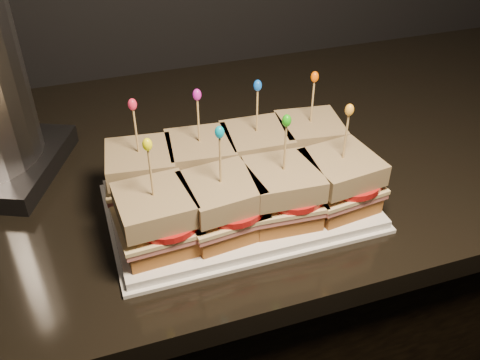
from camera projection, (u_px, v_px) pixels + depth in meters
name	position (u px, v px, depth m)	size (l,w,h in m)	color
cabinet	(180.00, 329.00, 1.18)	(2.20, 0.70, 0.83)	black
granite_slab	(164.00, 168.00, 0.93)	(2.24, 0.74, 0.04)	black
platter	(240.00, 205.00, 0.80)	(0.38, 0.23, 0.02)	white
platter_rim	(240.00, 208.00, 0.80)	(0.39, 0.24, 0.01)	white
sandwich_0_bread_bot	(144.00, 190.00, 0.79)	(0.09, 0.09, 0.03)	brown
sandwich_0_ham	(143.00, 181.00, 0.78)	(0.10, 0.10, 0.01)	#BE6D66
sandwich_0_cheese	(142.00, 177.00, 0.78)	(0.10, 0.10, 0.01)	beige
sandwich_0_tomato	(150.00, 174.00, 0.77)	(0.09, 0.09, 0.01)	#B61614
sandwich_0_bread_top	(140.00, 161.00, 0.76)	(0.09, 0.09, 0.03)	#513012
sandwich_0_pick	(136.00, 134.00, 0.74)	(0.00, 0.00, 0.09)	tan
sandwich_0_frill	(132.00, 104.00, 0.71)	(0.01, 0.01, 0.02)	#ED2242
sandwich_1_bread_bot	(201.00, 179.00, 0.82)	(0.09, 0.09, 0.03)	brown
sandwich_1_ham	(201.00, 170.00, 0.81)	(0.10, 0.10, 0.01)	#BE6D66
sandwich_1_cheese	(201.00, 166.00, 0.80)	(0.10, 0.10, 0.01)	beige
sandwich_1_tomato	(209.00, 163.00, 0.80)	(0.09, 0.09, 0.01)	#B61614
sandwich_1_bread_top	(200.00, 150.00, 0.79)	(0.09, 0.09, 0.03)	#513012
sandwich_1_pick	(198.00, 123.00, 0.76)	(0.00, 0.00, 0.09)	tan
sandwich_1_frill	(197.00, 95.00, 0.73)	(0.01, 0.01, 0.02)	#CE1AB8
sandwich_2_bread_bot	(256.00, 168.00, 0.84)	(0.09, 0.09, 0.03)	brown
sandwich_2_ham	(256.00, 160.00, 0.83)	(0.10, 0.10, 0.01)	#BE6D66
sandwich_2_cheese	(256.00, 156.00, 0.83)	(0.10, 0.10, 0.01)	beige
sandwich_2_tomato	(265.00, 152.00, 0.82)	(0.09, 0.09, 0.01)	#B61614
sandwich_2_bread_top	(256.00, 140.00, 0.81)	(0.09, 0.09, 0.03)	#513012
sandwich_2_pick	(257.00, 114.00, 0.78)	(0.00, 0.00, 0.09)	tan
sandwich_2_frill	(258.00, 85.00, 0.76)	(0.01, 0.01, 0.02)	blue
sandwich_3_bread_bot	(307.00, 158.00, 0.86)	(0.09, 0.09, 0.03)	brown
sandwich_3_ham	(308.00, 150.00, 0.85)	(0.10, 0.10, 0.01)	#BE6D66
sandwich_3_cheese	(309.00, 146.00, 0.85)	(0.10, 0.10, 0.01)	beige
sandwich_3_tomato	(317.00, 143.00, 0.84)	(0.09, 0.09, 0.01)	#B61614
sandwich_3_bread_top	(310.00, 131.00, 0.83)	(0.09, 0.09, 0.03)	#513012
sandwich_3_pick	(312.00, 104.00, 0.81)	(0.00, 0.00, 0.09)	tan
sandwich_3_frill	(315.00, 77.00, 0.78)	(0.01, 0.01, 0.02)	#F85B02
sandwich_4_bread_bot	(158.00, 235.00, 0.71)	(0.09, 0.09, 0.03)	brown
sandwich_4_ham	(157.00, 226.00, 0.70)	(0.10, 0.10, 0.01)	#BE6D66
sandwich_4_cheese	(157.00, 222.00, 0.70)	(0.10, 0.10, 0.01)	beige
sandwich_4_tomato	(166.00, 218.00, 0.69)	(0.09, 0.09, 0.01)	#B61614
sandwich_4_bread_top	(155.00, 205.00, 0.68)	(0.09, 0.09, 0.03)	#513012
sandwich_4_pick	(151.00, 176.00, 0.65)	(0.00, 0.00, 0.09)	tan
sandwich_4_frill	(147.00, 145.00, 0.63)	(0.01, 0.01, 0.02)	#F6F108
sandwich_5_bread_bot	(222.00, 222.00, 0.74)	(0.09, 0.09, 0.03)	brown
sandwich_5_ham	(222.00, 212.00, 0.73)	(0.10, 0.10, 0.01)	#BE6D66
sandwich_5_cheese	(221.00, 208.00, 0.72)	(0.10, 0.10, 0.01)	beige
sandwich_5_tomato	(231.00, 205.00, 0.72)	(0.09, 0.09, 0.01)	#B61614
sandwich_5_bread_top	(221.00, 192.00, 0.70)	(0.09, 0.09, 0.03)	#513012
sandwich_5_pick	(220.00, 163.00, 0.68)	(0.00, 0.00, 0.09)	tan
sandwich_5_frill	(220.00, 132.00, 0.65)	(0.01, 0.01, 0.02)	#0395B6
sandwich_6_bread_bot	(282.00, 209.00, 0.76)	(0.09, 0.09, 0.03)	brown
sandwich_6_ham	(282.00, 199.00, 0.75)	(0.10, 0.10, 0.01)	#BE6D66
sandwich_6_cheese	(282.00, 195.00, 0.74)	(0.10, 0.10, 0.01)	beige
sandwich_6_tomato	(292.00, 192.00, 0.74)	(0.09, 0.09, 0.01)	#B61614
sandwich_6_bread_top	(283.00, 179.00, 0.73)	(0.09, 0.09, 0.03)	#513012
sandwich_6_pick	(285.00, 151.00, 0.70)	(0.00, 0.00, 0.09)	tan
sandwich_6_frill	(287.00, 121.00, 0.67)	(0.01, 0.01, 0.02)	#1DA710
sandwich_7_bread_bot	(338.00, 196.00, 0.78)	(0.09, 0.09, 0.03)	brown
sandwich_7_ham	(339.00, 187.00, 0.77)	(0.10, 0.10, 0.01)	#BE6D66
sandwich_7_cheese	(340.00, 183.00, 0.77)	(0.10, 0.10, 0.01)	beige
sandwich_7_tomato	(350.00, 180.00, 0.76)	(0.09, 0.09, 0.01)	#B61614
sandwich_7_bread_top	(342.00, 167.00, 0.75)	(0.09, 0.09, 0.03)	#513012
sandwich_7_pick	(346.00, 139.00, 0.72)	(0.00, 0.00, 0.09)	tan
sandwich_7_frill	(349.00, 110.00, 0.70)	(0.01, 0.01, 0.02)	orange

